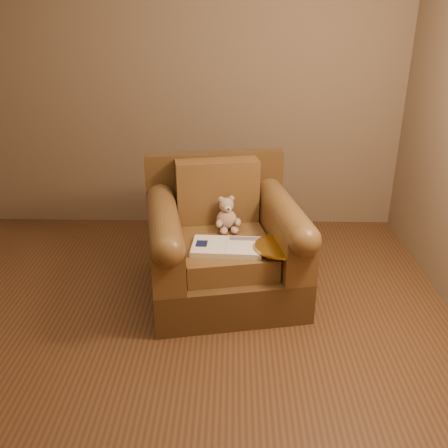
{
  "coord_description": "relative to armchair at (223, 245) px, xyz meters",
  "views": [
    {
      "loc": [
        0.43,
        -2.67,
        2.02
      ],
      "look_at": [
        0.36,
        0.57,
        0.6
      ],
      "focal_mm": 40.0,
      "sensor_mm": 36.0,
      "label": 1
    }
  ],
  "objects": [
    {
      "name": "armchair",
      "position": [
        0.0,
        0.0,
        0.0
      ],
      "size": [
        1.26,
        1.21,
        0.98
      ],
      "rotation": [
        0.0,
        0.0,
        0.18
      ],
      "color": "#4E351A",
      "rests_on": "floor"
    },
    {
      "name": "floor",
      "position": [
        -0.36,
        -0.67,
        -0.38
      ],
      "size": [
        4.0,
        4.0,
        0.0
      ],
      "primitive_type": "plane",
      "color": "#57361D",
      "rests_on": "ground"
    },
    {
      "name": "room",
      "position": [
        -0.36,
        -0.67,
        1.34
      ],
      "size": [
        4.02,
        4.02,
        2.71
      ],
      "color": "#766149",
      "rests_on": "ground"
    },
    {
      "name": "teddy_bear",
      "position": [
        0.03,
        0.1,
        0.19
      ],
      "size": [
        0.19,
        0.22,
        0.26
      ],
      "rotation": [
        0.0,
        0.0,
        0.23
      ],
      "color": "tan",
      "rests_on": "armchair"
    },
    {
      "name": "side_table",
      "position": [
        0.41,
        -0.29,
        -0.09
      ],
      "size": [
        0.38,
        0.38,
        0.53
      ],
      "color": "gold",
      "rests_on": "floor"
    },
    {
      "name": "guidebook",
      "position": [
        0.03,
        -0.24,
        0.11
      ],
      "size": [
        0.5,
        0.32,
        0.04
      ],
      "rotation": [
        0.0,
        0.0,
        -0.05
      ],
      "color": "beige",
      "rests_on": "armchair"
    }
  ]
}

